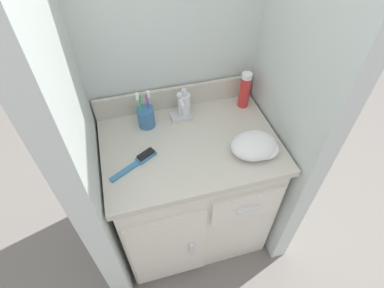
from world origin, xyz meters
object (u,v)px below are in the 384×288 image
hairbrush (140,160)px  shaving_cream_can (245,90)px  soap_dispenser (185,105)px  toothbrush_cup (146,116)px  hand_towel (256,146)px

hairbrush → shaving_cream_can: bearing=-6.3°
soap_dispenser → hairbrush: bearing=-137.2°
toothbrush_cup → hand_towel: toothbrush_cup is taller
soap_dispenser → hairbrush: 0.33m
toothbrush_cup → soap_dispenser: bearing=6.0°
shaving_cream_can → toothbrush_cup: bearing=-178.1°
toothbrush_cup → hairbrush: bearing=-107.3°
toothbrush_cup → hand_towel: bearing=-35.2°
hairbrush → hand_towel: 0.47m
hairbrush → hand_towel: hand_towel is taller
shaving_cream_can → hairbrush: size_ratio=0.89×
shaving_cream_can → hairbrush: 0.58m
shaving_cream_can → hand_towel: 0.31m
shaving_cream_can → soap_dispenser: bearing=179.4°
hairbrush → hand_towel: (0.46, -0.07, 0.03)m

